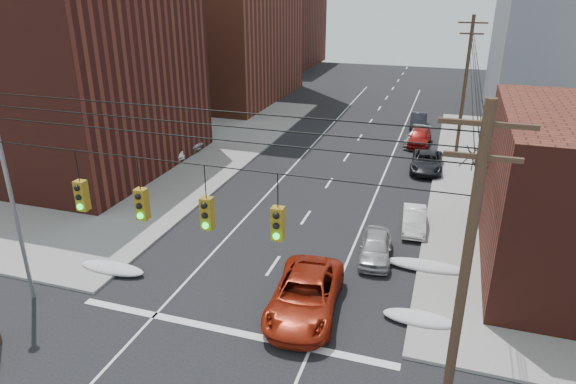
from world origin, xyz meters
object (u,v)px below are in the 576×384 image
Objects in this scene: lot_car_b at (175,141)px; lot_car_d at (154,138)px; lot_car_c at (85,169)px; parked_car_a at (376,247)px; red_pickup at (305,295)px; parked_car_d at (417,138)px; parked_car_e at (419,137)px; lot_car_a at (156,150)px; parked_car_c at (427,162)px; parked_car_f at (418,121)px; parked_car_b at (414,220)px.

lot_car_d is at bearing 98.83° from lot_car_b.
parked_car_a is at bearing -98.49° from lot_car_c.
red_pickup is 1.52× the size of parked_car_a.
parked_car_e is at bearing -35.10° from parked_car_d.
parked_car_d is at bearing -55.85° from lot_car_b.
lot_car_d is (-2.06, 3.02, -0.12)m from lot_car_a.
lot_car_d is at bearing -158.61° from parked_car_e.
lot_car_a is (-20.72, -4.30, 0.25)m from parked_car_c.
parked_car_f is 25.21m from lot_car_a.
parked_car_f is at bearing 96.11° from parked_car_c.
parked_car_e is at bearing 88.82° from parked_car_b.
lot_car_d is at bearing 153.32° from parked_car_b.
parked_car_b is at bearing 63.34° from red_pickup.
parked_car_e is (-1.05, 16.76, 0.16)m from parked_car_b.
parked_car_d is 1.04× the size of parked_car_f.
lot_car_a is at bearing -149.53° from parked_car_e.
red_pickup is 1.32× the size of parked_car_d.
parked_car_d is 5.69m from parked_car_f.
parked_car_e is at bearing -49.96° from lot_car_c.
parked_car_f is (2.19, 32.19, -0.11)m from red_pickup.
parked_car_c reaches higher than parked_car_d.
parked_car_d is at bearing 79.36° from red_pickup.
parked_car_f is at bearing 98.99° from parked_car_d.
parked_car_b is 22.65m from parked_car_f.
parked_car_a is 0.90× the size of parked_car_f.
red_pickup is 1.34× the size of parked_car_e.
parked_car_d is at bearing 141.79° from parked_car_e.
lot_car_a is 3.66m from lot_car_d.
parked_car_c is at bearing -74.03° from parked_car_d.
lot_car_b is at bearing -152.69° from parked_car_d.
parked_car_a is at bearing -101.05° from lot_car_a.
parked_car_b is at bearing -80.62° from parked_car_d.
lot_car_d is at bearing -155.00° from parked_car_d.
parked_car_a is at bearing -128.62° from lot_car_d.
parked_car_d reaches higher than parked_car_b.
parked_car_f is 25.07m from lot_car_d.
lot_car_d is (-22.77, 9.17, 0.20)m from parked_car_b.
parked_car_a is 24.96m from lot_car_d.
parked_car_c is (3.79, 20.05, -0.15)m from red_pickup.
lot_car_b is (-19.02, -13.54, 0.12)m from parked_car_f.
parked_car_b is 22.52m from lot_car_b.
lot_car_b is 0.92× the size of lot_car_c.
parked_car_c is 1.27× the size of lot_car_d.
parked_car_f is 0.93× the size of lot_car_a.
lot_car_a is (-20.72, 6.15, 0.32)m from parked_car_b.
red_pickup is at bearing -115.91° from lot_car_a.
lot_car_a is at bearing 131.95° from red_pickup.
parked_car_e reaches higher than lot_car_d.
parked_car_f is (-0.55, 5.83, -0.04)m from parked_car_e.
parked_car_d is at bearing -44.05° from lot_car_a.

